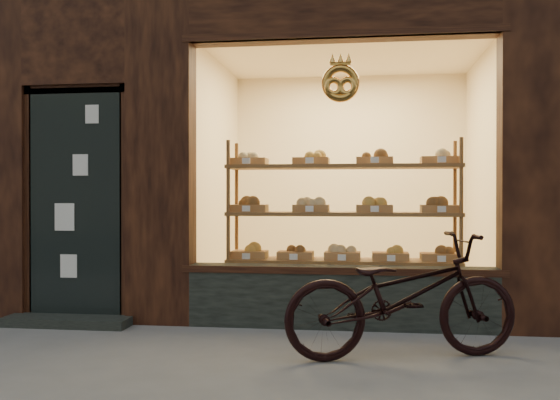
# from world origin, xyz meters

# --- Properties ---
(display_shelf) EXTENTS (2.20, 0.45, 1.70)m
(display_shelf) POSITION_xyz_m (0.45, 2.55, 0.85)
(display_shelf) COLOR olive
(display_shelf) RESTS_ON ground
(bicycle) EXTENTS (1.83, 1.07, 0.91)m
(bicycle) POSITION_xyz_m (0.93, 1.16, 0.45)
(bicycle) COLOR black
(bicycle) RESTS_ON ground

